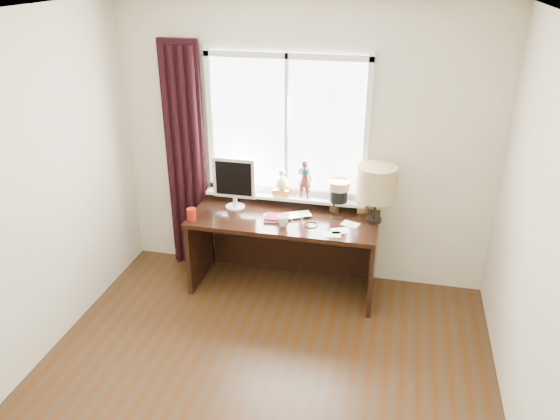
% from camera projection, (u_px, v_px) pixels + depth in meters
% --- Properties ---
extents(floor, '(3.50, 4.00, 0.00)m').
position_uv_depth(floor, '(248.00, 414.00, 3.80)').
color(floor, '#3A2817').
rests_on(floor, ground).
extents(ceiling, '(3.50, 4.00, 0.00)m').
position_uv_depth(ceiling, '(234.00, 23.00, 2.70)').
color(ceiling, white).
rests_on(ceiling, wall_back).
extents(wall_back, '(3.50, 0.00, 2.60)m').
position_uv_depth(wall_back, '(303.00, 148.00, 5.02)').
color(wall_back, beige).
rests_on(wall_back, ground).
extents(wall_right, '(0.00, 4.00, 2.60)m').
position_uv_depth(wall_right, '(558.00, 287.00, 2.90)').
color(wall_right, beige).
rests_on(wall_right, ground).
extents(laptop, '(0.38, 0.33, 0.03)m').
position_uv_depth(laptop, '(294.00, 216.00, 4.95)').
color(laptop, silver).
rests_on(laptop, desk).
extents(mug, '(0.14, 0.13, 0.10)m').
position_uv_depth(mug, '(283.00, 220.00, 4.77)').
color(mug, white).
rests_on(mug, desk).
extents(red_cup, '(0.08, 0.08, 0.11)m').
position_uv_depth(red_cup, '(192.00, 214.00, 4.88)').
color(red_cup, maroon).
rests_on(red_cup, desk).
extents(window, '(1.52, 0.23, 1.40)m').
position_uv_depth(window, '(289.00, 147.00, 5.00)').
color(window, white).
rests_on(window, ground).
extents(curtain, '(0.38, 0.09, 2.25)m').
position_uv_depth(curtain, '(185.00, 161.00, 5.24)').
color(curtain, black).
rests_on(curtain, floor).
extents(desk, '(1.70, 0.70, 0.75)m').
position_uv_depth(desk, '(286.00, 236.00, 5.13)').
color(desk, black).
rests_on(desk, floor).
extents(monitor, '(0.40, 0.18, 0.49)m').
position_uv_depth(monitor, '(234.00, 180.00, 5.02)').
color(monitor, beige).
rests_on(monitor, desk).
extents(notebook_stack, '(0.25, 0.20, 0.03)m').
position_uv_depth(notebook_stack, '(276.00, 218.00, 4.90)').
color(notebook_stack, beige).
rests_on(notebook_stack, desk).
extents(brush_holder, '(0.09, 0.09, 0.25)m').
position_uv_depth(brush_holder, '(334.00, 205.00, 5.04)').
color(brush_holder, black).
rests_on(brush_holder, desk).
extents(icon_frame, '(0.10, 0.04, 0.13)m').
position_uv_depth(icon_frame, '(363.00, 207.00, 4.99)').
color(icon_frame, gold).
rests_on(icon_frame, desk).
extents(table_lamp, '(0.35, 0.35, 0.52)m').
position_uv_depth(table_lamp, '(377.00, 184.00, 4.72)').
color(table_lamp, black).
rests_on(table_lamp, desk).
extents(loose_papers, '(0.30, 0.37, 0.00)m').
position_uv_depth(loose_papers, '(341.00, 230.00, 4.72)').
color(loose_papers, white).
rests_on(loose_papers, desk).
extents(desk_cables, '(0.35, 0.50, 0.01)m').
position_uv_depth(desk_cables, '(323.00, 218.00, 4.91)').
color(desk_cables, black).
rests_on(desk_cables, desk).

